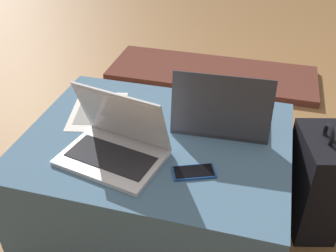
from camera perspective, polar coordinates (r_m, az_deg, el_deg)
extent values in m
plane|color=#9E7042|center=(1.72, -1.50, -12.74)|extent=(14.00, 14.00, 0.00)
cube|color=#2A3D4E|center=(1.70, -1.51, -12.17)|extent=(0.93, 0.72, 0.05)
cube|color=slate|center=(1.56, -1.63, -7.01)|extent=(0.97, 0.75, 0.36)
cube|color=silver|center=(1.35, -8.14, -4.59)|extent=(0.38, 0.30, 0.02)
cube|color=#232328|center=(1.34, -8.31, -4.42)|extent=(0.32, 0.19, 0.00)
cube|color=silver|center=(1.33, -6.66, 1.33)|extent=(0.35, 0.15, 0.23)
cube|color=white|center=(1.33, -6.77, 1.17)|extent=(0.31, 0.13, 0.20)
cube|color=#333338|center=(1.54, 7.73, 0.86)|extent=(0.37, 0.25, 0.02)
cube|color=#B2B2B7|center=(1.54, 7.77, 1.27)|extent=(0.32, 0.14, 0.00)
cube|color=#333338|center=(1.39, 7.71, 2.84)|extent=(0.36, 0.07, 0.22)
cube|color=black|center=(1.40, 7.73, 2.92)|extent=(0.32, 0.06, 0.20)
cube|color=#1E4C9E|center=(1.29, 3.76, -6.70)|extent=(0.15, 0.12, 0.01)
cube|color=black|center=(1.29, 3.77, -6.54)|extent=(0.14, 0.10, 0.00)
cube|color=black|center=(1.65, 20.52, -7.72)|extent=(0.22, 0.31, 0.42)
cube|color=black|center=(1.74, 22.96, -9.59)|extent=(0.11, 0.23, 0.19)
torus|color=black|center=(1.52, 22.26, -1.24)|extent=(0.04, 0.08, 0.08)
cube|color=white|center=(1.62, -10.12, 2.19)|extent=(0.27, 0.34, 0.00)
cube|color=gray|center=(1.62, -10.12, 2.22)|extent=(0.21, 0.24, 0.00)
cube|color=brown|center=(2.75, 6.36, 7.61)|extent=(1.40, 0.50, 0.04)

